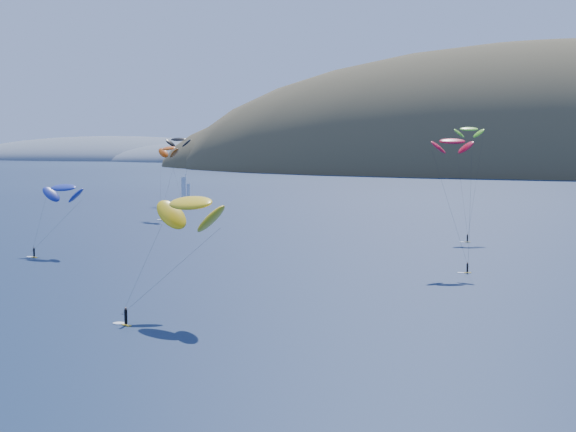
# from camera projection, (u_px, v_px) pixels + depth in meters

# --- Properties ---
(ground) EXTENTS (2800.00, 2800.00, 0.00)m
(ground) POSITION_uv_depth(u_px,v_px,m) (46.00, 426.00, 62.48)
(ground) COLOR black
(ground) RESTS_ON ground
(headland) EXTENTS (460.00, 250.00, 60.00)m
(headland) POSITION_uv_depth(u_px,v_px,m) (134.00, 162.00, 916.75)
(headland) COLOR slate
(headland) RESTS_ON ground
(sailboat) EXTENTS (8.90, 7.75, 11.28)m
(sailboat) POSITION_uv_depth(u_px,v_px,m) (185.00, 204.00, 264.41)
(sailboat) COLOR white
(sailboat) RESTS_ON ground
(kitesurfer_1) EXTENTS (9.44, 11.68, 22.18)m
(kitesurfer_1) POSITION_uv_depth(u_px,v_px,m) (169.00, 149.00, 227.33)
(kitesurfer_1) COLOR gold
(kitesurfer_1) RESTS_ON ground
(kitesurfer_2) EXTENTS (12.75, 14.43, 17.47)m
(kitesurfer_2) POSITION_uv_depth(u_px,v_px,m) (190.00, 203.00, 101.93)
(kitesurfer_2) COLOR gold
(kitesurfer_2) RESTS_ON ground
(kitesurfer_3) EXTENTS (7.15, 13.69, 26.47)m
(kitesurfer_3) POSITION_uv_depth(u_px,v_px,m) (469.00, 129.00, 182.57)
(kitesurfer_3) COLOR gold
(kitesurfer_3) RESTS_ON ground
(kitesurfer_9) EXTENTS (8.31, 8.83, 23.94)m
(kitesurfer_9) POSITION_uv_depth(u_px,v_px,m) (452.00, 142.00, 138.51)
(kitesurfer_9) COLOR gold
(kitesurfer_9) RESTS_ON ground
(kitesurfer_10) EXTENTS (9.83, 10.53, 15.50)m
(kitesurfer_10) POSITION_uv_depth(u_px,v_px,m) (63.00, 188.00, 157.00)
(kitesurfer_10) COLOR gold
(kitesurfer_10) RESTS_ON ground
(kitesurfer_12) EXTENTS (9.39, 8.16, 24.69)m
(kitesurfer_12) POSITION_uv_depth(u_px,v_px,m) (178.00, 139.00, 276.35)
(kitesurfer_12) COLOR gold
(kitesurfer_12) RESTS_ON ground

